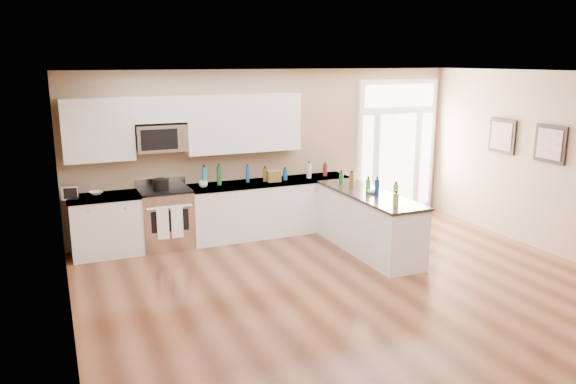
{
  "coord_description": "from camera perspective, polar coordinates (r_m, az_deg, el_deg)",
  "views": [
    {
      "loc": [
        -3.55,
        -5.04,
        2.95
      ],
      "look_at": [
        -0.55,
        2.0,
        1.15
      ],
      "focal_mm": 35.0,
      "sensor_mm": 36.0,
      "label": 1
    }
  ],
  "objects": [
    {
      "name": "cardboard_box",
      "position": [
        9.5,
        -1.47,
        1.63
      ],
      "size": [
        0.24,
        0.18,
        0.19
      ],
      "primitive_type": "cube",
      "rotation": [
        0.0,
        0.0,
        -0.09
      ],
      "color": "brown",
      "rests_on": "back_cabinet_right"
    },
    {
      "name": "wall_art_far",
      "position": [
        9.47,
        25.1,
        4.44
      ],
      "size": [
        0.05,
        0.58,
        0.58
      ],
      "color": "black",
      "rests_on": "room_shell"
    },
    {
      "name": "cup_counter",
      "position": [
        9.16,
        -8.62,
        0.8
      ],
      "size": [
        0.18,
        0.18,
        0.11
      ],
      "primitive_type": "imported",
      "rotation": [
        0.0,
        0.0,
        -0.3
      ],
      "color": "white",
      "rests_on": "back_cabinet_right"
    },
    {
      "name": "peninsula_cabinet",
      "position": [
        8.91,
        8.15,
        -3.27
      ],
      "size": [
        0.69,
        2.32,
        0.94
      ],
      "color": "silver",
      "rests_on": "ground"
    },
    {
      "name": "counter_bottles",
      "position": [
        9.14,
        1.63,
        1.35
      ],
      "size": [
        2.42,
        2.4,
        0.32
      ],
      "color": "#19591E",
      "rests_on": "back_cabinet_right"
    },
    {
      "name": "upper_cabinet_right",
      "position": [
        9.42,
        -4.55,
        6.98
      ],
      "size": [
        1.94,
        0.33,
        0.95
      ],
      "primitive_type": "cube",
      "color": "silver",
      "rests_on": "room_shell"
    },
    {
      "name": "stockpot",
      "position": [
        9.04,
        -12.8,
        0.79
      ],
      "size": [
        0.29,
        0.29,
        0.2
      ],
      "primitive_type": "cylinder",
      "rotation": [
        0.0,
        0.0,
        0.14
      ],
      "color": "black",
      "rests_on": "kitchen_range"
    },
    {
      "name": "kitchen_range",
      "position": [
        9.21,
        -12.28,
        -2.61
      ],
      "size": [
        0.8,
        0.71,
        1.08
      ],
      "color": "silver",
      "rests_on": "ground"
    },
    {
      "name": "entry_door",
      "position": [
        10.99,
        10.95,
        4.41
      ],
      "size": [
        1.7,
        0.1,
        2.6
      ],
      "color": "white",
      "rests_on": "ground"
    },
    {
      "name": "upper_cabinet_short",
      "position": [
        9.05,
        -12.97,
        8.18
      ],
      "size": [
        0.82,
        0.33,
        0.4
      ],
      "primitive_type": "cube",
      "color": "silver",
      "rests_on": "room_shell"
    },
    {
      "name": "wall_art_near",
      "position": [
        10.16,
        20.93,
        5.33
      ],
      "size": [
        0.05,
        0.58,
        0.58
      ],
      "color": "black",
      "rests_on": "room_shell"
    },
    {
      "name": "upper_cabinet_left",
      "position": [
        8.96,
        -18.77,
        6.0
      ],
      "size": [
        1.04,
        0.33,
        0.95
      ],
      "primitive_type": "cube",
      "color": "silver",
      "rests_on": "room_shell"
    },
    {
      "name": "back_cabinet_left",
      "position": [
        9.11,
        -17.94,
        -3.4
      ],
      "size": [
        1.1,
        0.66,
        0.94
      ],
      "color": "silver",
      "rests_on": "ground"
    },
    {
      "name": "back_cabinet_right",
      "position": [
        9.7,
        -1.79,
        -1.75
      ],
      "size": [
        2.85,
        0.66,
        0.94
      ],
      "color": "silver",
      "rests_on": "ground"
    },
    {
      "name": "bowl_left",
      "position": [
        9.08,
        -18.93,
        -0.09
      ],
      "size": [
        0.23,
        0.23,
        0.05
      ],
      "primitive_type": "imported",
      "rotation": [
        0.0,
        0.0,
        0.16
      ],
      "color": "white",
      "rests_on": "back_cabinet_left"
    },
    {
      "name": "ground",
      "position": [
        6.83,
        11.14,
        -12.57
      ],
      "size": [
        8.0,
        8.0,
        0.0
      ],
      "primitive_type": "plane",
      "color": "#492414"
    },
    {
      "name": "bowl_peninsula",
      "position": [
        8.76,
        8.56,
        0.02
      ],
      "size": [
        0.17,
        0.17,
        0.05
      ],
      "primitive_type": "imported",
      "rotation": [
        0.0,
        0.0,
        0.09
      ],
      "color": "white",
      "rests_on": "peninsula_cabinet"
    },
    {
      "name": "microwave",
      "position": [
        9.06,
        -12.79,
        5.39
      ],
      "size": [
        0.78,
        0.41,
        0.42
      ],
      "color": "silver",
      "rests_on": "room_shell"
    },
    {
      "name": "toaster_oven",
      "position": [
        8.93,
        -21.26,
        0.01
      ],
      "size": [
        0.26,
        0.22,
        0.21
      ],
      "primitive_type": "cube",
      "rotation": [
        0.0,
        0.0,
        -0.13
      ],
      "color": "silver",
      "rests_on": "back_cabinet_left"
    },
    {
      "name": "room_shell",
      "position": [
        6.29,
        11.83,
        1.6
      ],
      "size": [
        8.0,
        8.0,
        8.0
      ],
      "color": "tan",
      "rests_on": "ground"
    }
  ]
}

